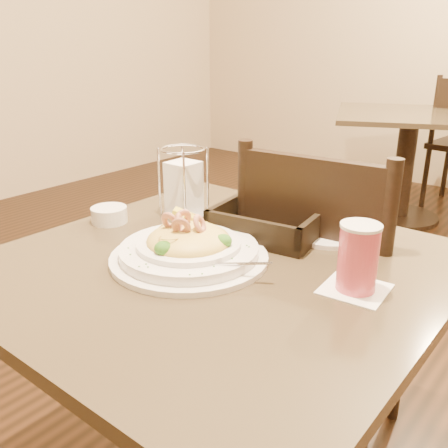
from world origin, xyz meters
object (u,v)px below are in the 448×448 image
Objects in this scene: bread_basket at (269,225)px; side_plate at (327,235)px; main_table at (219,351)px; dining_chair_near at (324,296)px; drink_glass at (358,258)px; napkin_caddy at (184,187)px; butter_ramekin at (109,215)px; background_table at (407,148)px; pasta_bowl at (189,247)px.

side_plate is (0.12, 0.07, -0.02)m from bread_basket.
main_table is 3.32× the size of bread_basket.
dining_chair_near is at bearing 79.86° from main_table.
napkin_caddy is (-0.54, 0.11, 0.01)m from drink_glass.
dining_chair_near reaches higher than butter_ramekin.
main_table and background_table have the same top height.
dining_chair_near reaches higher than main_table.
bread_basket is (-0.07, -0.17, 0.24)m from dining_chair_near.
background_table is 2.51m from butter_ramekin.
drink_glass is at bearing 16.45° from pasta_bowl.
main_table is 9.83× the size of butter_ramekin.
pasta_bowl is at bearing -118.41° from side_plate.
napkin_caddy is 1.10× the size of side_plate.
dining_chair_near is at bearing 39.38° from butter_ramekin.
background_table is 8.99× the size of drink_glass.
pasta_bowl is at bearing -44.99° from napkin_caddy.
bread_basket is at bearing 27.09° from butter_ramekin.
bread_basket is (0.47, -2.31, 0.25)m from background_table.
napkin_caddy reaches higher than bread_basket.
bread_basket is (0.05, 0.23, -0.01)m from pasta_bowl.
dining_chair_near is (0.07, 0.37, 0.01)m from main_table.
bread_basket is at bearing 154.91° from drink_glass.
dining_chair_near is 7.02× the size of drink_glass.
drink_glass reaches higher than side_plate.
drink_glass reaches higher than bread_basket.
background_table is 6.45× the size of napkin_caddy.
main_table is 5.37× the size of side_plate.
dining_chair_near is at bearing 31.45° from napkin_caddy.
dining_chair_near is at bearing 67.15° from bread_basket.
napkin_caddy is at bearing -174.08° from bread_basket.
pasta_bowl is 0.35m from drink_glass.
side_plate is at bearing 61.59° from pasta_bowl.
butter_ramekin reaches higher than side_plate.
pasta_bowl is 1.35× the size of bread_basket.
pasta_bowl is at bearing -163.55° from drink_glass.
dining_chair_near is (0.54, -2.14, 0.01)m from background_table.
dining_chair_near is at bearing 73.62° from pasta_bowl.
pasta_bowl is at bearing 67.80° from dining_chair_near.
napkin_caddy is at bearing 25.63° from dining_chair_near.
main_table is at bearing -112.50° from side_plate.
drink_glass is 0.27m from side_plate.
bread_basket is 1.62× the size of side_plate.
napkin_caddy reaches higher than main_table.
dining_chair_near is at bearing 124.84° from drink_glass.
bread_basket is (-0.01, 0.20, 0.25)m from main_table.
main_table is 0.97× the size of dining_chair_near.
background_table is 2.36m from napkin_caddy.
napkin_caddy is 2.02× the size of butter_ramekin.
side_plate is at bearing 67.50° from main_table.
side_plate is (0.59, -2.24, 0.23)m from background_table.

